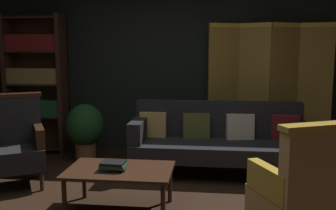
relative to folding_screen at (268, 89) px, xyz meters
The scene contains 11 objects.
back_wall 1.34m from the folding_screen, 169.97° to the left, with size 7.20×0.10×2.80m, color black.
folding_screen is the anchor object (origin of this frame).
bookshelf 3.41m from the folding_screen, behind, with size 0.90×0.32×2.05m.
velvet_couch 1.17m from the folding_screen, 132.40° to the right, with size 2.12×0.78×0.88m.
coffee_table 2.69m from the folding_screen, 128.93° to the right, with size 1.00×0.64×0.42m.
armchair_gilt_accent 2.67m from the folding_screen, 92.30° to the right, with size 0.76×0.76×1.04m.
armchair_wing_left 3.36m from the folding_screen, 153.59° to the right, with size 0.79×0.79×1.04m.
potted_plant 2.61m from the folding_screen, 168.92° to the right, with size 0.51×0.51×0.80m.
book_navy_cloth 2.74m from the folding_screen, 129.18° to the right, with size 0.22×0.15×0.03m, color navy.
book_green_cloth 2.73m from the folding_screen, 129.18° to the right, with size 0.23×0.18×0.03m, color #1E4C28.
book_black_cloth 2.73m from the folding_screen, 129.18° to the right, with size 0.22×0.18×0.02m, color black.
Camera 1 is at (0.47, -3.24, 1.56)m, focal length 40.87 mm.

